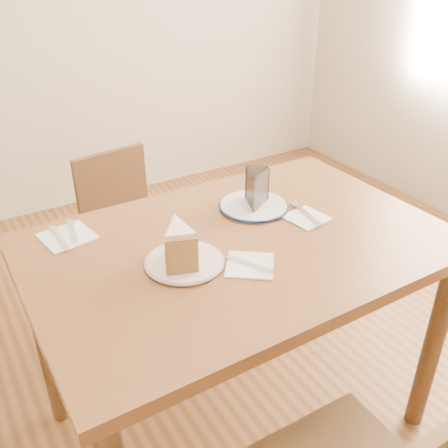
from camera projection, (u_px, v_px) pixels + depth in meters
ground at (237, 416)px, 1.81m from camera, size 4.00×4.00×0.00m
table at (240, 269)px, 1.49m from camera, size 1.20×0.80×0.75m
chair_far at (130, 234)px, 2.11m from camera, size 0.42×0.42×0.76m
plate_cream at (185, 262)px, 1.33m from camera, size 0.20×0.20×0.01m
plate_navy at (254, 206)px, 1.62m from camera, size 0.22×0.22×0.01m
carrot_cake at (179, 244)px, 1.31m from camera, size 0.11×0.13×0.10m
chocolate_cake at (256, 191)px, 1.58m from camera, size 0.13×0.13×0.11m
napkin_cream at (250, 265)px, 1.33m from camera, size 0.18×0.18×0.00m
napkin_navy at (307, 218)px, 1.56m from camera, size 0.13×0.13×0.00m
napkin_spare at (67, 236)px, 1.46m from camera, size 0.16×0.16×0.00m
fork_cream at (250, 264)px, 1.32m from camera, size 0.07×0.13×0.00m
knife_navy at (306, 214)px, 1.57m from camera, size 0.04×0.17×0.00m
fork_spare at (73, 231)px, 1.48m from camera, size 0.04×0.14×0.00m
knife_spare at (60, 238)px, 1.44m from camera, size 0.02×0.16×0.00m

